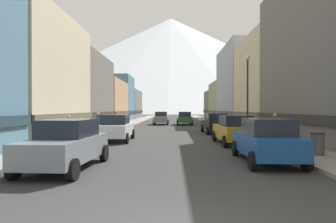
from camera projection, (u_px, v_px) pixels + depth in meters
sidewalk_left at (127, 124)px, 39.75m from camera, size 2.50×100.00×0.15m
sidewalk_right at (219, 124)px, 39.53m from camera, size 2.50×100.00×0.15m
storefront_left_1 at (18, 79)px, 21.14m from camera, size 7.78×11.02×8.95m
storefront_left_2 at (62, 94)px, 31.96m from camera, size 9.65×10.51×7.98m
storefront_left_3 at (93, 103)px, 43.40m from camera, size 9.14×11.35×6.40m
storefront_left_4 at (107, 99)px, 53.25m from camera, size 9.17×8.07×8.15m
storefront_left_5 at (122, 105)px, 64.49m from camera, size 7.99×13.50×6.27m
storefront_right_2 at (276, 85)px, 30.43m from camera, size 6.91×10.82×9.60m
storefront_right_3 at (251, 86)px, 43.10m from camera, size 8.48×13.92×11.35m
storefront_right_4 at (238, 102)px, 55.76m from camera, size 10.16×11.04×7.21m
storefront_right_5 at (221, 105)px, 65.87m from camera, size 6.92×9.11×6.19m
car_left_0 at (67, 144)px, 10.51m from camera, size 2.25×4.48×1.78m
car_left_1 at (116, 128)px, 19.69m from camera, size 2.14×4.44×1.78m
car_right_0 at (266, 140)px, 11.72m from camera, size 2.16×4.44×1.78m
car_right_1 at (234, 130)px, 17.84m from camera, size 2.21×4.47×1.78m
car_right_2 at (215, 123)px, 25.87m from camera, size 2.23×4.48×1.78m
car_driving_0 at (184, 118)px, 39.50m from camera, size 2.06×4.40×1.78m
car_driving_1 at (161, 118)px, 40.29m from camera, size 2.06×4.40×1.78m
trash_bin_right at (318, 144)px, 12.70m from camera, size 0.59×0.59×0.98m
potted_plant_0 at (66, 131)px, 19.20m from camera, size 0.67×0.67×1.02m
pedestrian_0 at (275, 129)px, 17.72m from camera, size 0.36×0.36×1.76m
pedestrian_1 at (69, 130)px, 17.61m from camera, size 0.36×0.36×1.64m
pedestrian_2 at (98, 123)px, 24.57m from camera, size 0.36×0.36×1.74m
streetlamp_right at (248, 83)px, 20.72m from camera, size 0.36×0.36×5.86m
mountain_backdrop at (171, 65)px, 264.26m from camera, size 303.53×303.53×84.09m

